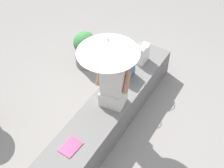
% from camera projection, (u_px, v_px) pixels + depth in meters
% --- Properties ---
extents(ground_plane, '(14.00, 14.00, 0.00)m').
position_uv_depth(ground_plane, '(111.00, 121.00, 4.90)').
color(ground_plane, gray).
extents(stone_bench, '(3.01, 0.58, 0.47)m').
position_uv_depth(stone_bench, '(111.00, 111.00, 4.74)').
color(stone_bench, slate).
rests_on(stone_bench, ground).
extents(person_seated, '(0.32, 0.49, 0.90)m').
position_uv_depth(person_seated, '(113.00, 83.00, 4.27)').
color(person_seated, beige).
rests_on(person_seated, stone_bench).
extents(parasol, '(0.80, 0.80, 1.15)m').
position_uv_depth(parasol, '(108.00, 46.00, 3.80)').
color(parasol, '#B7B7BC').
rests_on(parasol, stone_bench).
extents(handbag_black, '(0.24, 0.18, 0.34)m').
position_uv_depth(handbag_black, '(143.00, 54.00, 5.08)').
color(handbag_black, silver).
rests_on(handbag_black, stone_bench).
extents(tote_bag_canvas, '(0.27, 0.20, 0.31)m').
position_uv_depth(tote_bag_canvas, '(128.00, 70.00, 4.82)').
color(tote_bag_canvas, '#335184').
rests_on(tote_bag_canvas, stone_bench).
extents(magazine, '(0.29, 0.22, 0.01)m').
position_uv_depth(magazine, '(71.00, 147.00, 3.99)').
color(magazine, '#D83866').
rests_on(magazine, stone_bench).
extents(planter_far, '(0.41, 0.41, 0.70)m').
position_uv_depth(planter_far, '(85.00, 49.00, 5.63)').
color(planter_far, gray).
rests_on(planter_far, ground).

